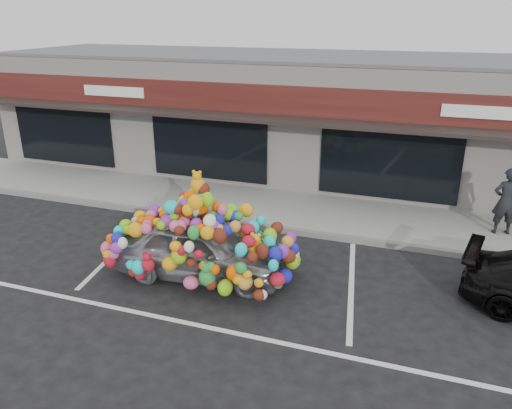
% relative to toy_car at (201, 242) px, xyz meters
% --- Properties ---
extents(ground, '(90.00, 90.00, 0.00)m').
position_rel_toy_car_xyz_m(ground, '(0.57, 0.44, -0.84)').
color(ground, black).
rests_on(ground, ground).
extents(shop_building, '(24.00, 7.20, 4.31)m').
position_rel_toy_car_xyz_m(shop_building, '(0.57, 8.88, 1.32)').
color(shop_building, silver).
rests_on(shop_building, ground).
extents(sidewalk, '(26.00, 3.00, 0.15)m').
position_rel_toy_car_xyz_m(sidewalk, '(0.57, 4.44, -0.76)').
color(sidewalk, gray).
rests_on(sidewalk, ground).
extents(kerb, '(26.00, 0.18, 0.16)m').
position_rel_toy_car_xyz_m(kerb, '(0.57, 2.94, -0.76)').
color(kerb, slate).
rests_on(kerb, ground).
extents(parking_stripe_left, '(0.73, 4.37, 0.01)m').
position_rel_toy_car_xyz_m(parking_stripe_left, '(-2.63, 0.64, -0.84)').
color(parking_stripe_left, silver).
rests_on(parking_stripe_left, ground).
extents(parking_stripe_mid, '(0.73, 4.37, 0.01)m').
position_rel_toy_car_xyz_m(parking_stripe_mid, '(3.37, 0.64, -0.84)').
color(parking_stripe_mid, silver).
rests_on(parking_stripe_mid, ground).
extents(lane_line, '(14.00, 0.12, 0.01)m').
position_rel_toy_car_xyz_m(lane_line, '(2.57, -1.86, -0.84)').
color(lane_line, silver).
rests_on(lane_line, ground).
extents(toy_car, '(2.90, 4.38, 2.47)m').
position_rel_toy_car_xyz_m(toy_car, '(0.00, 0.00, 0.00)').
color(toy_car, gray).
rests_on(toy_car, ground).
extents(pedestrian_a, '(0.75, 0.58, 1.83)m').
position_rel_toy_car_xyz_m(pedestrian_a, '(6.75, 4.51, 0.22)').
color(pedestrian_a, '#232329').
rests_on(pedestrian_a, sidewalk).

